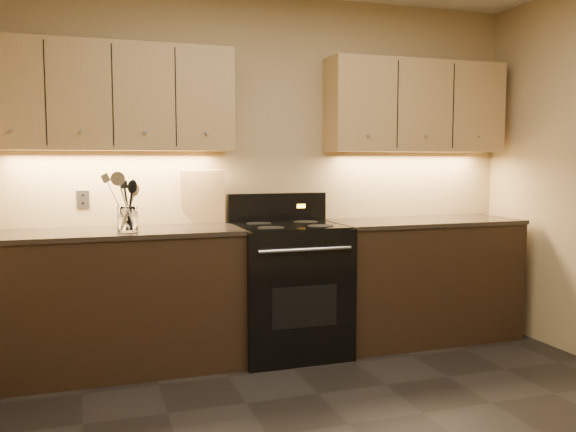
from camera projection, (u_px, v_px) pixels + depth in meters
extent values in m
cube|color=tan|center=(265.00, 172.00, 4.56)|extent=(4.00, 0.04, 2.60)
cube|color=black|center=(118.00, 303.00, 4.00)|extent=(1.60, 0.60, 0.90)
cube|color=#3C3026|center=(116.00, 233.00, 3.96)|extent=(1.62, 0.62, 0.03)
cube|color=black|center=(422.00, 281.00, 4.72)|extent=(1.44, 0.60, 0.90)
cube|color=#3C3026|center=(424.00, 222.00, 4.68)|extent=(1.46, 0.62, 0.03)
cube|color=black|center=(289.00, 290.00, 4.35)|extent=(0.76, 0.65, 0.92)
cube|color=black|center=(289.00, 225.00, 4.31)|extent=(0.70, 0.60, 0.01)
cube|color=black|center=(277.00, 208.00, 4.57)|extent=(0.76, 0.07, 0.22)
cube|color=orange|center=(301.00, 206.00, 4.59)|extent=(0.06, 0.00, 0.03)
cylinder|color=silver|center=(306.00, 250.00, 4.00)|extent=(0.65, 0.02, 0.02)
cube|color=black|center=(305.00, 307.00, 4.05)|extent=(0.46, 0.00, 0.28)
cylinder|color=black|center=(271.00, 228.00, 4.11)|extent=(0.18, 0.18, 0.00)
cylinder|color=black|center=(321.00, 226.00, 4.22)|extent=(0.18, 0.18, 0.00)
cylinder|color=black|center=(259.00, 223.00, 4.39)|extent=(0.18, 0.18, 0.00)
cylinder|color=black|center=(306.00, 222.00, 4.51)|extent=(0.18, 0.18, 0.00)
cube|color=tan|center=(112.00, 97.00, 4.02)|extent=(1.60, 0.30, 0.70)
cube|color=tan|center=(416.00, 107.00, 4.74)|extent=(1.44, 0.30, 0.70)
cube|color=#B2B5BA|center=(83.00, 199.00, 4.16)|extent=(0.08, 0.01, 0.12)
cylinder|color=white|center=(128.00, 219.00, 3.88)|extent=(0.14, 0.14, 0.16)
cylinder|color=white|center=(128.00, 231.00, 3.89)|extent=(0.13, 0.13, 0.02)
cube|color=tan|center=(203.00, 197.00, 4.37)|extent=(0.33, 0.17, 0.39)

